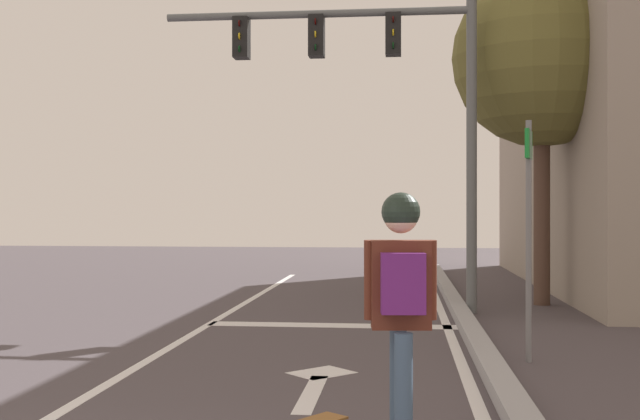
{
  "coord_description": "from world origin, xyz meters",
  "views": [
    {
      "loc": [
        2.06,
        -2.67,
        1.57
      ],
      "look_at": [
        1.33,
        4.26,
        1.57
      ],
      "focal_mm": 43.62,
      "sensor_mm": 36.0,
      "label": 1
    }
  ],
  "objects_px": {
    "skater": "(401,290)",
    "roadside_tree": "(542,59)",
    "traffic_signal_mast": "(375,76)",
    "street_sign_post": "(529,205)"
  },
  "relations": [
    {
      "from": "skater",
      "to": "roadside_tree",
      "type": "relative_size",
      "value": 0.29
    },
    {
      "from": "skater",
      "to": "traffic_signal_mast",
      "type": "xyz_separation_m",
      "value": [
        -0.4,
        7.28,
        2.56
      ]
    },
    {
      "from": "skater",
      "to": "street_sign_post",
      "type": "distance_m",
      "value": 3.73
    },
    {
      "from": "skater",
      "to": "traffic_signal_mast",
      "type": "bearing_deg",
      "value": 93.17
    },
    {
      "from": "skater",
      "to": "traffic_signal_mast",
      "type": "relative_size",
      "value": 0.33
    },
    {
      "from": "traffic_signal_mast",
      "to": "street_sign_post",
      "type": "bearing_deg",
      "value": -65.91
    },
    {
      "from": "skater",
      "to": "roadside_tree",
      "type": "distance_m",
      "value": 9.25
    },
    {
      "from": "skater",
      "to": "roadside_tree",
      "type": "height_order",
      "value": "roadside_tree"
    },
    {
      "from": "traffic_signal_mast",
      "to": "street_sign_post",
      "type": "relative_size",
      "value": 1.94
    },
    {
      "from": "skater",
      "to": "street_sign_post",
      "type": "relative_size",
      "value": 0.64
    }
  ]
}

